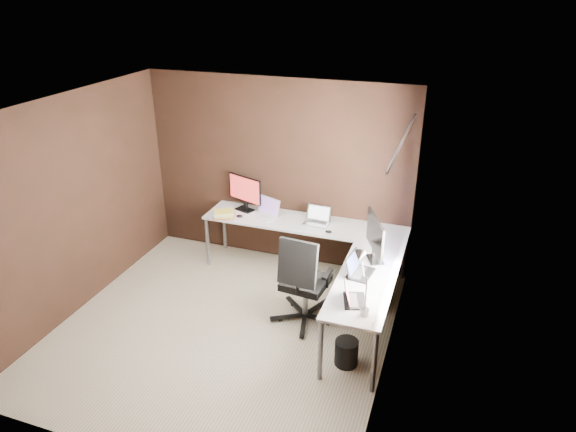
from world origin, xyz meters
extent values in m
cube|color=beige|center=(0.00, 0.00, 0.00)|extent=(3.60, 3.60, 0.00)
cube|color=white|center=(0.00, 0.00, 2.50)|extent=(3.60, 3.60, 0.00)
cube|color=black|center=(0.00, 1.80, 1.25)|extent=(3.60, 0.00, 2.50)
cube|color=black|center=(0.00, -1.80, 1.25)|extent=(3.60, 0.00, 2.50)
cube|color=black|center=(-1.80, 0.00, 1.25)|extent=(0.00, 3.60, 2.50)
cube|color=black|center=(1.80, 0.00, 1.25)|extent=(0.00, 3.60, 2.50)
cube|color=white|center=(1.79, 0.35, 1.45)|extent=(0.00, 1.00, 1.30)
cube|color=orange|center=(1.75, -0.38, 1.25)|extent=(0.01, 0.35, 2.00)
cube|color=orange|center=(1.75, 1.07, 1.25)|extent=(0.01, 0.35, 2.00)
cylinder|color=slate|center=(1.75, 0.35, 2.28)|extent=(0.02, 1.90, 0.02)
cube|color=white|center=(0.48, 1.50, 0.71)|extent=(2.65, 0.60, 0.03)
cube|color=white|center=(1.50, 0.38, 0.71)|extent=(0.60, 1.65, 0.03)
cylinder|color=slate|center=(-0.81, 1.24, 0.35)|extent=(0.05, 0.05, 0.70)
cylinder|color=slate|center=(-0.81, 1.76, 0.35)|extent=(0.05, 0.05, 0.70)
cylinder|color=slate|center=(1.24, -0.41, 0.35)|extent=(0.05, 0.05, 0.70)
cylinder|color=slate|center=(1.76, -0.41, 0.35)|extent=(0.05, 0.05, 0.70)
cylinder|color=slate|center=(1.76, 1.76, 0.35)|extent=(0.05, 0.05, 0.70)
cube|color=white|center=(1.43, 1.15, 0.30)|extent=(0.42, 0.50, 0.60)
cube|color=black|center=(-0.40, 1.60, 0.74)|extent=(0.28, 0.23, 0.01)
cube|color=black|center=(-0.40, 1.62, 0.80)|extent=(0.06, 0.05, 0.11)
cube|color=black|center=(-0.40, 1.62, 1.03)|extent=(0.53, 0.21, 0.35)
cube|color=red|center=(-0.40, 1.60, 1.03)|extent=(0.49, 0.18, 0.32)
cube|color=black|center=(1.52, 0.82, 0.74)|extent=(0.24, 0.28, 0.01)
cube|color=black|center=(1.50, 0.81, 0.80)|extent=(0.05, 0.06, 0.11)
cube|color=black|center=(1.50, 0.81, 1.05)|extent=(0.29, 0.59, 0.39)
cube|color=#1A2EA9|center=(1.51, 0.82, 1.05)|extent=(0.26, 0.55, 0.36)
cube|color=white|center=(-0.08, 1.48, 0.74)|extent=(0.43, 0.37, 0.02)
cube|color=white|center=(-0.04, 1.57, 0.86)|extent=(0.36, 0.20, 0.22)
cube|color=#7A5492|center=(-0.04, 1.56, 0.86)|extent=(0.31, 0.17, 0.19)
cube|color=silver|center=(0.64, 1.51, 0.74)|extent=(0.33, 0.24, 0.02)
cube|color=silver|center=(0.64, 1.60, 0.85)|extent=(0.32, 0.08, 0.20)
cube|color=white|center=(0.64, 1.59, 0.85)|extent=(0.28, 0.06, 0.17)
cube|color=black|center=(1.42, 0.47, 0.74)|extent=(0.28, 0.37, 0.02)
cube|color=black|center=(1.33, 0.48, 0.85)|extent=(0.11, 0.34, 0.21)
cube|color=#181E3A|center=(1.34, 0.48, 0.85)|extent=(0.09, 0.30, 0.18)
cube|color=black|center=(1.47, -0.05, 0.74)|extent=(0.29, 0.35, 0.02)
cube|color=black|center=(1.40, -0.08, 0.84)|extent=(0.14, 0.30, 0.19)
cube|color=#BB4866|center=(1.40, -0.07, 0.84)|extent=(0.12, 0.27, 0.16)
cube|color=#AA715B|center=(-0.57, 1.30, 0.74)|extent=(0.33, 0.29, 0.03)
cube|color=#E4DF45|center=(-0.57, 1.30, 0.77)|extent=(0.31, 0.28, 0.02)
cube|color=white|center=(-0.57, 1.30, 0.79)|extent=(0.33, 0.30, 0.02)
cube|color=#E4DF45|center=(-0.57, 1.30, 0.81)|extent=(0.30, 0.28, 0.02)
ellipsoid|color=black|center=(-0.37, 1.36, 0.75)|extent=(0.10, 0.08, 0.04)
ellipsoid|color=black|center=(0.85, 1.30, 0.75)|extent=(0.10, 0.07, 0.03)
cylinder|color=slate|center=(1.61, -0.24, 0.76)|extent=(0.09, 0.09, 0.06)
cylinder|color=slate|center=(1.61, -0.24, 0.96)|extent=(0.02, 0.02, 0.34)
cylinder|color=slate|center=(1.56, -0.21, 1.20)|extent=(0.02, 0.18, 0.25)
cone|color=slate|center=(1.51, -0.14, 1.29)|extent=(0.11, 0.14, 0.14)
cylinder|color=slate|center=(0.81, 0.50, 0.26)|extent=(0.06, 0.06, 0.39)
cube|color=black|center=(0.81, 0.50, 0.49)|extent=(0.52, 0.52, 0.08)
cube|color=black|center=(0.78, 0.27, 0.85)|extent=(0.44, 0.17, 0.52)
cylinder|color=black|center=(1.44, -0.11, 0.14)|extent=(0.28, 0.28, 0.28)
camera|label=1|loc=(2.22, -4.22, 3.59)|focal=32.00mm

